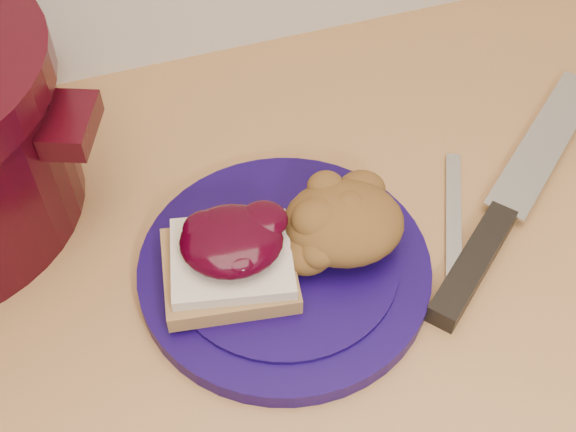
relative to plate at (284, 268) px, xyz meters
name	(u,v)px	position (x,y,z in m)	size (l,w,h in m)	color
plate	(284,268)	(0.00, 0.00, 0.00)	(0.25, 0.25, 0.02)	#10043F
sandwich	(231,256)	(-0.04, 0.00, 0.03)	(0.12, 0.11, 0.05)	olive
stuffing_mound	(344,222)	(0.05, 0.00, 0.04)	(0.10, 0.09, 0.05)	brown
chef_knife	(495,227)	(0.19, -0.02, 0.00)	(0.30, 0.24, 0.02)	black
butter_knife	(454,224)	(0.16, 0.00, 0.00)	(0.18, 0.01, 0.00)	silver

